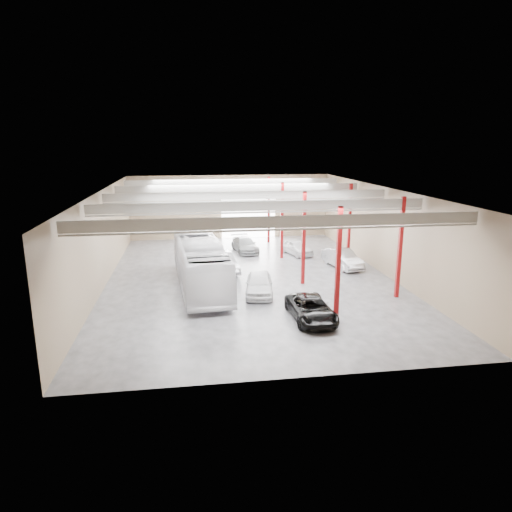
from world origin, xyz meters
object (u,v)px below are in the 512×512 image
object	(u,v)px
coach_bus	(200,263)
car_row_a	(259,284)
black_sedan	(311,309)
car_right_far	(296,247)
car_row_c	(245,245)
car_row_b	(222,263)
car_right_near	(342,258)

from	to	relation	value
coach_bus	car_row_a	size ratio (longest dim) A/B	2.82
black_sedan	car_right_far	xyz separation A→B (m)	(3.01, 16.44, 0.01)
car_right_far	car_row_c	bearing A→B (deg)	141.36
coach_bus	car_right_far	size ratio (longest dim) A/B	3.17
car_row_b	car_row_c	world-z (taller)	car_row_b
car_row_a	coach_bus	bearing A→B (deg)	157.38
car_row_b	car_right_far	distance (m)	9.06
car_row_b	car_row_c	bearing A→B (deg)	54.89
car_row_a	car_row_c	bearing A→B (deg)	96.26
black_sedan	car_right_near	world-z (taller)	car_right_near
car_row_b	car_right_near	bearing A→B (deg)	-14.07
black_sedan	car_row_b	world-z (taller)	car_row_b
car_row_a	black_sedan	bearing A→B (deg)	-56.63
car_row_b	car_right_near	xyz separation A→B (m)	(10.30, -0.12, 0.00)
black_sedan	car_right_far	distance (m)	16.71
black_sedan	car_row_a	xyz separation A→B (m)	(-2.36, 5.20, 0.10)
car_row_a	car_row_b	distance (m)	6.51
car_row_c	car_right_near	bearing A→B (deg)	-50.43
car_row_a	car_row_b	world-z (taller)	car_row_a
car_row_a	car_row_c	xyz separation A→B (m)	(0.61, 13.04, -0.09)
car_row_b	car_row_c	size ratio (longest dim) A/B	0.99
car_row_c	car_right_far	size ratio (longest dim) A/B	1.16
car_row_b	car_right_near	world-z (taller)	car_right_near
coach_bus	car_row_a	distance (m)	4.84
car_row_b	car_right_far	size ratio (longest dim) A/B	1.15
car_right_near	car_row_c	bearing A→B (deg)	126.29
car_row_b	car_right_near	distance (m)	10.30
car_right_near	car_right_far	bearing A→B (deg)	107.38
car_row_c	black_sedan	bearing A→B (deg)	-92.17
coach_bus	car_right_far	world-z (taller)	coach_bus
car_row_b	car_row_c	xyz separation A→B (m)	(2.74, 6.88, -0.09)
coach_bus	car_row_b	size ratio (longest dim) A/B	2.76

